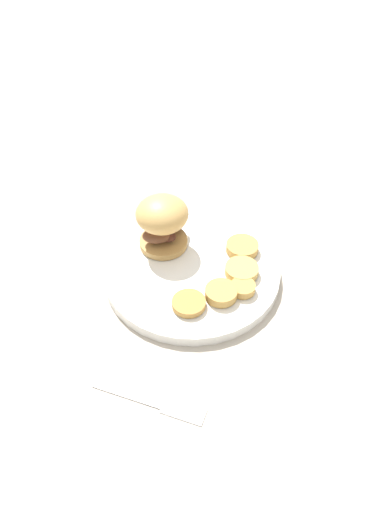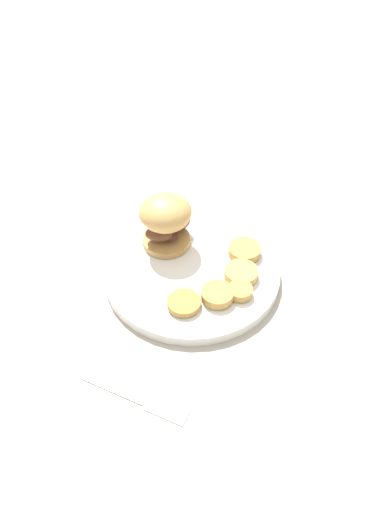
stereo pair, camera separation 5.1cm
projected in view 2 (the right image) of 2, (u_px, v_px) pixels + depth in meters
ground_plane at (192, 275)px, 0.82m from camera, size 4.00×4.00×0.00m
dinner_plate at (192, 271)px, 0.82m from camera, size 0.29×0.29×0.02m
sandwich at (167, 220)px, 0.82m from camera, size 0.09×0.10×0.09m
potato_round_0 at (240, 291)px, 0.76m from camera, size 0.04×0.04×0.01m
potato_round_1 at (245, 251)px, 0.83m from camera, size 0.05×0.05×0.01m
potato_round_2 at (184, 303)px, 0.75m from camera, size 0.05×0.05×0.01m
potato_round_3 at (241, 273)px, 0.79m from camera, size 0.05×0.05×0.01m
potato_round_4 at (217, 295)px, 0.76m from camera, size 0.05×0.05×0.01m
fork at (135, 396)px, 0.66m from camera, size 0.13×0.13×0.00m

